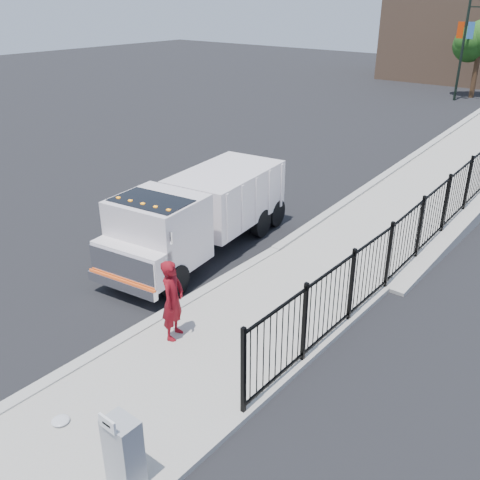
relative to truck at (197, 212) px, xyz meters
The scene contains 11 objects.
ground 3.36m from the truck, 54.34° to the right, with size 120.00×120.00×0.00m, color black.
sidewalk 5.98m from the truck, 50.43° to the right, with size 3.55×12.00×0.12m, color #9E998E.
curb 5.01m from the truck, 68.25° to the right, with size 0.30×12.00×0.16m, color #ADAAA3.
ramp 14.12m from the truck, 73.79° to the left, with size 3.95×24.00×1.70m, color #9E998E.
truck is the anchor object (origin of this frame).
worker 4.48m from the truck, 53.82° to the right, with size 0.69×0.45×1.89m, color maroon.
utility_cabinet 8.48m from the truck, 54.62° to the right, with size 0.55×0.40×1.25m, color gray.
arrow_sign 8.64m from the truck, 55.47° to the right, with size 0.35×0.04×0.22m, color white.
debris 7.52m from the truck, 66.52° to the right, with size 0.33×0.33×0.08m, color silver.
light_pole_0 30.62m from the truck, 94.69° to the left, with size 3.77×0.22×8.00m.
building 42.20m from the truck, 99.85° to the left, with size 10.00×10.00×8.00m, color #8C664C.
Camera 1 is at (8.34, -7.99, 7.19)m, focal length 40.00 mm.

